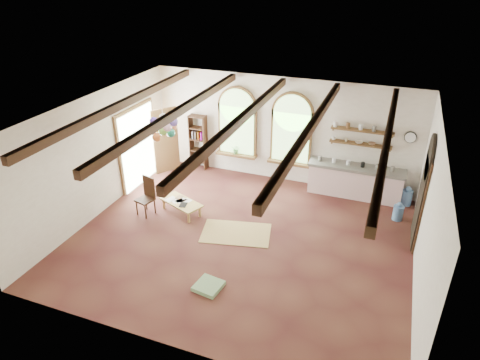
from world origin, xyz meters
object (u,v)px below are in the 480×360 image
at_px(side_chair, 146,204).
at_px(balloon_cluster, 164,126).
at_px(coffee_table, 181,203).
at_px(kitchen_counter, 355,181).

height_order(side_chair, balloon_cluster, balloon_cluster).
xyz_separation_m(side_chair, balloon_cluster, (0.39, 0.58, 2.05)).
bearing_deg(balloon_cluster, coffee_table, -23.40).
height_order(coffee_table, side_chair, side_chair).
bearing_deg(balloon_cluster, kitchen_counter, 27.05).
distance_m(kitchen_counter, side_chair, 5.90).
height_order(coffee_table, balloon_cluster, balloon_cluster).
bearing_deg(kitchen_counter, coffee_table, -148.47).
xyz_separation_m(kitchen_counter, balloon_cluster, (-4.70, -2.40, 1.87)).
bearing_deg(coffee_table, side_chair, -156.26).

